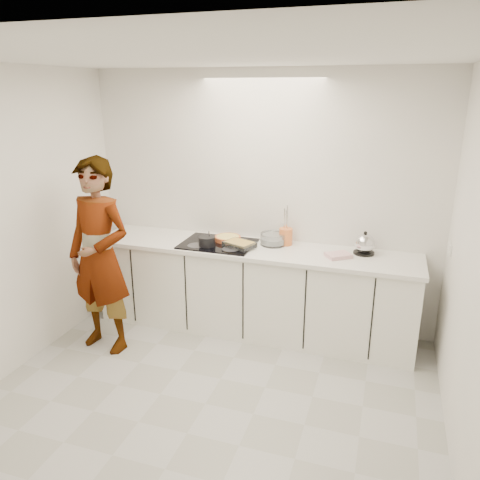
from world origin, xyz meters
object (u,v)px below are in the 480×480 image
(kettle, at_px, (364,244))
(cook, at_px, (100,257))
(hob, at_px, (218,244))
(tart_dish, at_px, (228,238))
(baking_dish, at_px, (240,244))
(saucepan, at_px, (207,241))
(mixing_bowl, at_px, (273,239))
(utensil_crock, at_px, (286,237))

(kettle, height_order, cook, cook)
(hob, bearing_deg, tart_dish, 60.66)
(cook, bearing_deg, hob, 46.39)
(tart_dish, relative_size, baking_dish, 1.01)
(saucepan, bearing_deg, mixing_bowl, 24.55)
(mixing_bowl, distance_m, kettle, 0.89)
(hob, relative_size, baking_dish, 2.14)
(saucepan, height_order, mixing_bowl, saucepan)
(hob, bearing_deg, kettle, 6.46)
(hob, xyz_separation_m, saucepan, (-0.07, -0.11, 0.05))
(hob, distance_m, tart_dish, 0.13)
(hob, height_order, tart_dish, tart_dish)
(hob, xyz_separation_m, mixing_bowl, (0.53, 0.16, 0.05))
(saucepan, bearing_deg, baking_dish, 10.72)
(hob, xyz_separation_m, utensil_crock, (0.65, 0.20, 0.08))
(tart_dish, relative_size, kettle, 1.48)
(utensil_crock, distance_m, cook, 1.80)
(kettle, bearing_deg, cook, -159.27)
(hob, relative_size, utensil_crock, 4.30)
(kettle, bearing_deg, tart_dish, -177.97)
(saucepan, xyz_separation_m, mixing_bowl, (0.60, 0.27, -0.01))
(tart_dish, distance_m, mixing_bowl, 0.47)
(kettle, bearing_deg, utensil_crock, 176.71)
(saucepan, xyz_separation_m, baking_dish, (0.32, 0.06, -0.02))
(saucepan, xyz_separation_m, cook, (-0.83, -0.60, -0.05))
(mixing_bowl, bearing_deg, tart_dish, -174.03)
(saucepan, xyz_separation_m, utensil_crock, (0.72, 0.32, 0.02))
(mixing_bowl, bearing_deg, kettle, -0.04)
(utensil_crock, bearing_deg, mixing_bowl, -159.95)
(cook, bearing_deg, mixing_bowl, 39.44)
(saucepan, distance_m, mixing_bowl, 0.66)
(tart_dish, xyz_separation_m, baking_dish, (0.18, -0.17, 0.01))
(mixing_bowl, relative_size, kettle, 1.35)
(mixing_bowl, relative_size, utensil_crock, 1.86)
(tart_dish, bearing_deg, baking_dish, -42.42)
(mixing_bowl, distance_m, cook, 1.67)
(baking_dish, relative_size, utensil_crock, 2.01)
(hob, distance_m, utensil_crock, 0.68)
(cook, bearing_deg, kettle, 28.62)
(baking_dish, distance_m, kettle, 1.19)
(mixing_bowl, height_order, kettle, kettle)
(saucepan, height_order, kettle, kettle)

